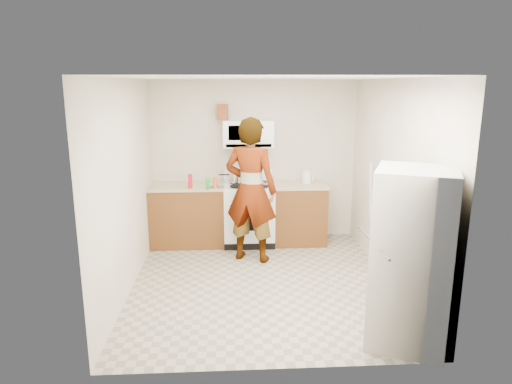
{
  "coord_description": "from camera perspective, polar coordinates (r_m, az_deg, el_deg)",
  "views": [
    {
      "loc": [
        -0.38,
        -5.31,
        2.43
      ],
      "look_at": [
        -0.04,
        0.55,
        1.04
      ],
      "focal_mm": 32.0,
      "sensor_mm": 36.0,
      "label": 1
    }
  ],
  "objects": [
    {
      "name": "counter_left",
      "position": [
        7.0,
        -8.63,
        0.7
      ],
      "size": [
        1.14,
        0.64,
        0.03
      ],
      "primitive_type": "cube",
      "color": "tan",
      "rests_on": "cabinet_left"
    },
    {
      "name": "saucepan",
      "position": [
        7.07,
        -2.49,
        1.83
      ],
      "size": [
        0.32,
        0.32,
        0.14
      ],
      "primitive_type": "cylinder",
      "rotation": [
        0.0,
        0.0,
        -0.35
      ],
      "color": "silver",
      "rests_on": "gas_range"
    },
    {
      "name": "tray",
      "position": [
        6.88,
        0.09,
        0.95
      ],
      "size": [
        0.29,
        0.22,
        0.05
      ],
      "primitive_type": "cube",
      "rotation": [
        0.0,
        0.0,
        0.29
      ],
      "color": "silver",
      "rests_on": "gas_range"
    },
    {
      "name": "kettle",
      "position": [
        7.13,
        6.38,
        1.83
      ],
      "size": [
        0.18,
        0.18,
        0.17
      ],
      "primitive_type": "cylinder",
      "rotation": [
        0.0,
        0.0,
        0.36
      ],
      "color": "white",
      "rests_on": "counter_right"
    },
    {
      "name": "gas_range",
      "position": [
        7.07,
        -0.91,
        -2.63
      ],
      "size": [
        0.76,
        0.65,
        1.13
      ],
      "color": "white",
      "rests_on": "floor"
    },
    {
      "name": "bottle_spray",
      "position": [
        6.76,
        -8.22,
        1.33
      ],
      "size": [
        0.06,
        0.06,
        0.21
      ],
      "primitive_type": "cylinder",
      "rotation": [
        0.0,
        0.0,
        -0.0
      ],
      "color": "#B80D2B",
      "rests_on": "counter_left"
    },
    {
      "name": "right_wall",
      "position": [
        5.79,
        16.68,
        0.99
      ],
      "size": [
        0.02,
        3.6,
        2.5
      ],
      "primitive_type": "cube",
      "color": "beige",
      "rests_on": "floor"
    },
    {
      "name": "broom",
      "position": [
        6.64,
        14.13,
        -2.1
      ],
      "size": [
        0.18,
        0.28,
        1.4
      ],
      "primitive_type": "cylinder",
      "rotation": [
        0.14,
        -0.14,
        0.24
      ],
      "color": "silver",
      "rests_on": "floor"
    },
    {
      "name": "fridge",
      "position": [
        4.53,
        18.78,
        -7.86
      ],
      "size": [
        0.92,
        0.92,
        1.7
      ],
      "primitive_type": "cube",
      "rotation": [
        0.0,
        0.0,
        -0.41
      ],
      "color": "silver",
      "rests_on": "floor"
    },
    {
      "name": "cabinet_left",
      "position": [
        7.12,
        -8.5,
        -2.97
      ],
      "size": [
        1.12,
        0.62,
        0.9
      ],
      "primitive_type": "cube",
      "color": "brown",
      "rests_on": "floor"
    },
    {
      "name": "bottle_hot_sauce",
      "position": [
        6.72,
        -5.13,
        1.15
      ],
      "size": [
        0.07,
        0.07,
        0.17
      ],
      "primitive_type": "cylinder",
      "rotation": [
        0.0,
        0.0,
        0.35
      ],
      "color": "#CB5E16",
      "rests_on": "counter_left"
    },
    {
      "name": "microwave",
      "position": [
        6.97,
        -0.99,
        7.32
      ],
      "size": [
        0.76,
        0.38,
        0.4
      ],
      "primitive_type": "cube",
      "color": "white",
      "rests_on": "back_wall"
    },
    {
      "name": "cabinet_right",
      "position": [
        7.17,
        5.34,
        -2.77
      ],
      "size": [
        0.8,
        0.62,
        0.9
      ],
      "primitive_type": "cube",
      "color": "brown",
      "rests_on": "floor"
    },
    {
      "name": "floor",
      "position": [
        5.86,
        0.74,
        -11.2
      ],
      "size": [
        3.6,
        3.6,
        0.0
      ],
      "primitive_type": "plane",
      "color": "gray",
      "rests_on": "ground"
    },
    {
      "name": "bottle_green_cap",
      "position": [
        6.66,
        -6.06,
        1.01
      ],
      "size": [
        0.07,
        0.07,
        0.17
      ],
      "primitive_type": "cylinder",
      "rotation": [
        0.0,
        0.0,
        -0.39
      ],
      "color": "#1A9125",
      "rests_on": "counter_left"
    },
    {
      "name": "jug",
      "position": [
        6.98,
        -4.18,
        9.93
      ],
      "size": [
        0.17,
        0.17,
        0.24
      ],
      "primitive_type": "cube",
      "rotation": [
        0.0,
        0.0,
        -0.28
      ],
      "color": "brown",
      "rests_on": "microwave"
    },
    {
      "name": "counter_right",
      "position": [
        7.05,
        5.43,
        0.88
      ],
      "size": [
        0.82,
        0.64,
        0.03
      ],
      "primitive_type": "cube",
      "color": "tan",
      "rests_on": "cabinet_right"
    },
    {
      "name": "pot_lid",
      "position": [
        6.82,
        -4.96,
        0.66
      ],
      "size": [
        0.3,
        0.3,
        0.01
      ],
      "primitive_type": "cylinder",
      "rotation": [
        0.0,
        0.0,
        -0.4
      ],
      "color": "silver",
      "rests_on": "counter_left"
    },
    {
      "name": "back_wall",
      "position": [
        7.21,
        -0.24,
        3.91
      ],
      "size": [
        3.2,
        0.02,
        2.5
      ],
      "primitive_type": "cube",
      "color": "beige",
      "rests_on": "floor"
    },
    {
      "name": "person",
      "position": [
        6.28,
        -0.65,
        0.21
      ],
      "size": [
        0.86,
        0.72,
        2.01
      ],
      "primitive_type": "imported",
      "rotation": [
        0.0,
        0.0,
        2.76
      ],
      "color": "tan",
      "rests_on": "floor"
    }
  ]
}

